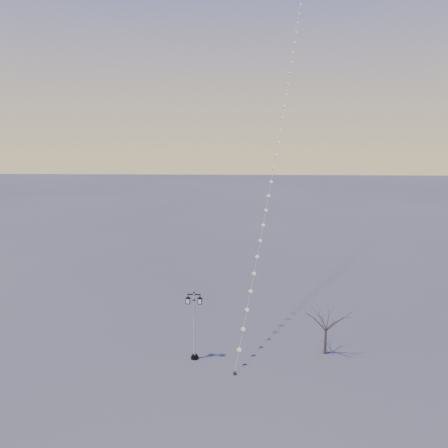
{
  "coord_description": "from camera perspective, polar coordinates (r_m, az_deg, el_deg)",
  "views": [
    {
      "loc": [
        1.47,
        -28.47,
        15.58
      ],
      "look_at": [
        -0.0,
        5.14,
        8.96
      ],
      "focal_mm": 36.75,
      "sensor_mm": 36.0,
      "label": 1
    }
  ],
  "objects": [
    {
      "name": "bare_tree",
      "position": [
        34.12,
        12.61,
        -11.69
      ],
      "size": [
        2.17,
        2.17,
        3.59
      ],
      "rotation": [
        0.0,
        0.0,
        -0.15
      ],
      "color": "#4A3D33",
      "rests_on": "ground"
    },
    {
      "name": "kite_train",
      "position": [
        47.24,
        7.29,
        15.07
      ],
      "size": [
        9.09,
        39.13,
        37.97
      ],
      "rotation": [
        0.0,
        0.0,
        -0.26
      ],
      "color": "#352A20",
      "rests_on": "ground"
    },
    {
      "name": "ground",
      "position": [
        32.49,
        -0.41,
        -17.52
      ],
      "size": [
        300.0,
        300.0,
        0.0
      ],
      "primitive_type": "plane",
      "color": "#4F5150",
      "rests_on": "ground"
    },
    {
      "name": "street_lamp",
      "position": [
        32.6,
        -3.72,
        -12.09
      ],
      "size": [
        1.26,
        0.55,
        4.95
      ],
      "rotation": [
        0.0,
        0.0,
        -0.01
      ],
      "color": "black",
      "rests_on": "ground"
    }
  ]
}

